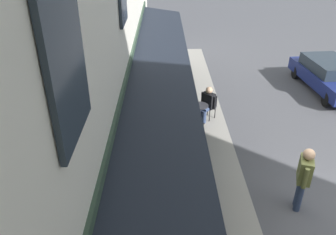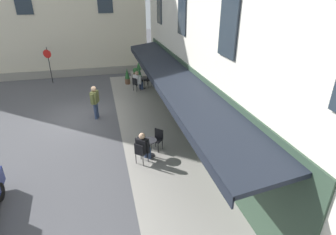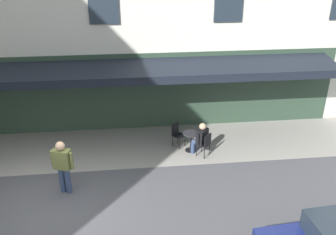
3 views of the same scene
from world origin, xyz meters
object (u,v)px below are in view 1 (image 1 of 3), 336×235
object	(u,v)px
cafe_chair_black_near_door	(188,116)
seated_companion_in_black	(207,103)
walking_pedestrian_in_olive	(304,175)
cafe_chair_black_by_window	(210,104)
cafe_table_near_entrance	(200,112)
parked_car_navy	(329,75)

from	to	relation	value
cafe_chair_black_near_door	seated_companion_in_black	xyz separation A→B (m)	(-0.75, 0.73, 0.15)
seated_companion_in_black	walking_pedestrian_in_olive	bearing A→B (deg)	21.14
cafe_chair_black_near_door	cafe_chair_black_by_window	bearing A→B (deg)	135.75
seated_companion_in_black	walking_pedestrian_in_olive	size ratio (longest dim) A/B	0.73
cafe_chair_black_by_window	seated_companion_in_black	bearing A→B (deg)	-44.24
seated_companion_in_black	walking_pedestrian_in_olive	world-z (taller)	walking_pedestrian_in_olive
cafe_chair_black_by_window	cafe_chair_black_near_door	size ratio (longest dim) A/B	1.00
cafe_table_near_entrance	walking_pedestrian_in_olive	xyz separation A→B (m)	(4.28, 2.06, 0.55)
cafe_chair_black_by_window	seated_companion_in_black	size ratio (longest dim) A/B	0.70
cafe_table_near_entrance	parked_car_navy	size ratio (longest dim) A/B	0.17
cafe_chair_black_near_door	seated_companion_in_black	size ratio (longest dim) A/B	0.70
cafe_table_near_entrance	walking_pedestrian_in_olive	bearing A→B (deg)	25.72
parked_car_navy	cafe_chair_black_near_door	bearing A→B (deg)	-62.23
cafe_table_near_entrance	parked_car_navy	xyz separation A→B (m)	(-2.89, 5.90, 0.22)
cafe_table_near_entrance	cafe_chair_black_near_door	world-z (taller)	cafe_chair_black_near_door
cafe_chair_black_near_door	cafe_table_near_entrance	bearing A→B (deg)	135.75
cafe_table_near_entrance	cafe_chair_black_near_door	size ratio (longest dim) A/B	0.82
seated_companion_in_black	parked_car_navy	world-z (taller)	parked_car_navy
cafe_chair_black_near_door	parked_car_navy	size ratio (longest dim) A/B	0.21
seated_companion_in_black	walking_pedestrian_in_olive	xyz separation A→B (m)	(4.58, 1.77, 0.34)
cafe_chair_black_by_window	walking_pedestrian_in_olive	world-z (taller)	walking_pedestrian_in_olive
cafe_table_near_entrance	cafe_chair_black_by_window	bearing A→B (deg)	135.76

